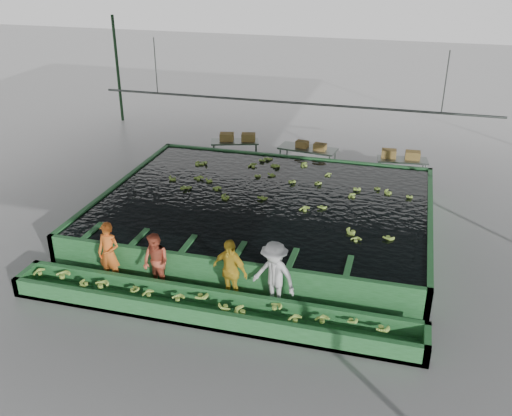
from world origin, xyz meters
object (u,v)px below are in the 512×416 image
(packing_table_mid, at_px, (307,160))
(box_stack_right, at_px, (400,158))
(worker_a, at_px, (109,253))
(flotation_tank, at_px, (265,211))
(worker_c, at_px, (230,271))
(worker_d, at_px, (274,276))
(worker_b, at_px, (156,262))
(packing_table_left, at_px, (235,151))
(sorting_trough, at_px, (209,308))
(packing_table_right, at_px, (401,170))
(box_stack_mid, at_px, (311,149))
(box_stack_left, at_px, (238,141))

(packing_table_mid, distance_m, box_stack_right, 3.44)
(worker_a, bearing_deg, flotation_tank, 59.87)
(worker_c, distance_m, worker_d, 1.10)
(worker_c, distance_m, box_stack_right, 9.94)
(flotation_tank, relative_size, worker_b, 6.46)
(worker_b, xyz_separation_m, packing_table_left, (-0.89, 9.43, -0.35))
(sorting_trough, distance_m, packing_table_right, 10.73)
(worker_d, distance_m, box_stack_mid, 9.00)
(worker_c, height_order, box_stack_mid, worker_c)
(packing_table_left, distance_m, box_stack_right, 6.46)
(worker_a, relative_size, box_stack_left, 1.20)
(worker_b, xyz_separation_m, packing_table_mid, (2.14, 9.02, -0.28))
(worker_b, distance_m, packing_table_mid, 9.28)
(worker_b, bearing_deg, packing_table_mid, 101.05)
(worker_b, bearing_deg, sorting_trough, -0.99)
(box_stack_mid, height_order, box_stack_right, box_stack_mid)
(worker_a, bearing_deg, packing_table_right, 57.53)
(worker_b, bearing_deg, box_stack_right, 83.40)
(flotation_tank, height_order, packing_table_right, flotation_tank)
(packing_table_left, distance_m, box_stack_mid, 3.23)
(worker_b, xyz_separation_m, box_stack_right, (5.55, 9.26, 0.05))
(flotation_tank, xyz_separation_m, box_stack_mid, (0.57, 4.67, 0.53))
(packing_table_left, height_order, packing_table_right, packing_table_left)
(worker_d, distance_m, packing_table_left, 10.23)
(worker_b, distance_m, box_stack_right, 10.80)
(packing_table_right, bearing_deg, worker_d, -105.79)
(packing_table_right, bearing_deg, sorting_trough, -111.62)
(sorting_trough, relative_size, box_stack_left, 7.12)
(box_stack_left, relative_size, box_stack_mid, 1.21)
(flotation_tank, xyz_separation_m, packing_table_mid, (0.45, 4.72, 0.04))
(sorting_trough, height_order, worker_c, worker_c)
(packing_table_right, relative_size, box_stack_left, 1.28)
(flotation_tank, distance_m, worker_b, 4.63)
(worker_b, height_order, worker_d, worker_d)
(box_stack_left, height_order, box_stack_right, box_stack_left)
(worker_b, bearing_deg, worker_c, 24.37)
(packing_table_left, height_order, box_stack_mid, box_stack_mid)
(worker_d, xyz_separation_m, box_stack_mid, (-0.79, 8.97, 0.10))
(packing_table_left, height_order, box_stack_right, box_stack_right)
(packing_table_right, distance_m, box_stack_mid, 3.44)
(box_stack_right, bearing_deg, box_stack_left, 177.82)
(sorting_trough, bearing_deg, packing_table_mid, 87.39)
(packing_table_left, distance_m, packing_table_right, 6.53)
(worker_a, height_order, worker_d, worker_d)
(packing_table_left, bearing_deg, box_stack_right, -1.51)
(sorting_trough, bearing_deg, box_stack_right, 68.97)
(packing_table_right, relative_size, box_stack_mid, 1.55)
(sorting_trough, height_order, box_stack_mid, box_stack_mid)
(worker_d, height_order, packing_table_right, worker_d)
(worker_c, distance_m, packing_table_right, 9.90)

